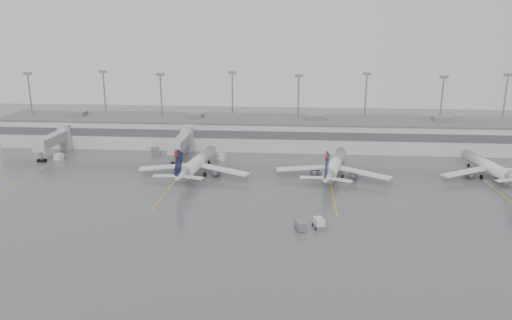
# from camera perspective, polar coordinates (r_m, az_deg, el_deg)

# --- Properties ---
(ground) EXTENTS (260.00, 260.00, 0.00)m
(ground) POSITION_cam_1_polar(r_m,az_deg,el_deg) (89.93, -1.82, -7.07)
(ground) COLOR #4C4C4F
(ground) RESTS_ON ground
(terminal) EXTENTS (152.00, 17.00, 9.45)m
(terminal) POSITION_cam_1_polar(r_m,az_deg,el_deg) (144.11, 0.79, 3.21)
(terminal) COLOR #A4A49F
(terminal) RESTS_ON ground
(light_masts) EXTENTS (142.40, 8.00, 20.60)m
(light_masts) POSITION_cam_1_polar(r_m,az_deg,el_deg) (148.38, 0.96, 6.64)
(light_masts) COLOR gray
(light_masts) RESTS_ON ground
(jet_bridge_left) EXTENTS (4.00, 17.20, 7.00)m
(jet_bridge_left) POSITION_cam_1_polar(r_m,az_deg,el_deg) (147.14, -21.69, 2.26)
(jet_bridge_left) COLOR #929597
(jet_bridge_left) RESTS_ON ground
(jet_bridge_right) EXTENTS (4.00, 17.20, 7.00)m
(jet_bridge_right) POSITION_cam_1_polar(r_m,az_deg,el_deg) (135.31, -8.28, 2.13)
(jet_bridge_right) COLOR #929597
(jet_bridge_right) RESTS_ON ground
(stand_markings) EXTENTS (105.25, 40.00, 0.01)m
(stand_markings) POSITION_cam_1_polar(r_m,az_deg,el_deg) (112.39, -0.43, -2.45)
(stand_markings) COLOR gold
(stand_markings) RESTS_ON ground
(jet_mid_left) EXTENTS (26.30, 29.62, 9.59)m
(jet_mid_left) POSITION_cam_1_polar(r_m,az_deg,el_deg) (116.69, -6.81, -0.37)
(jet_mid_left) COLOR silver
(jet_mid_left) RESTS_ON ground
(jet_mid_right) EXTENTS (25.81, 29.22, 9.55)m
(jet_mid_right) POSITION_cam_1_polar(r_m,az_deg,el_deg) (115.55, 8.92, -0.61)
(jet_mid_right) COLOR silver
(jet_mid_right) RESTS_ON ground
(jet_far_right) EXTENTS (24.34, 27.47, 8.93)m
(jet_far_right) POSITION_cam_1_polar(r_m,az_deg,el_deg) (125.66, 25.14, -0.70)
(jet_far_right) COLOR silver
(jet_far_right) RESTS_ON ground
(baggage_tug) EXTENTS (2.41, 3.10, 1.77)m
(baggage_tug) POSITION_cam_1_polar(r_m,az_deg,el_deg) (87.78, 7.20, -7.28)
(baggage_tug) COLOR silver
(baggage_tug) RESTS_ON ground
(baggage_cart) EXTENTS (2.06, 2.79, 1.60)m
(baggage_cart) POSITION_cam_1_polar(r_m,az_deg,el_deg) (86.52, 5.10, -7.45)
(baggage_cart) COLOR slate
(baggage_cart) RESTS_ON ground
(gse_uld_a) EXTENTS (2.72, 2.30, 1.63)m
(gse_uld_a) POSITION_cam_1_polar(r_m,az_deg,el_deg) (140.10, -21.63, 0.37)
(gse_uld_a) COLOR silver
(gse_uld_a) RESTS_ON ground
(gse_uld_b) EXTENTS (2.87, 2.43, 1.72)m
(gse_uld_b) POSITION_cam_1_polar(r_m,az_deg,el_deg) (130.11, -3.98, 0.37)
(gse_uld_b) COLOR silver
(gse_uld_b) RESTS_ON ground
(gse_uld_c) EXTENTS (2.70, 1.94, 1.80)m
(gse_uld_c) POSITION_cam_1_polar(r_m,az_deg,el_deg) (131.04, 9.52, 0.32)
(gse_uld_c) COLOR silver
(gse_uld_c) RESTS_ON ground
(gse_loader) EXTENTS (3.09, 3.92, 2.14)m
(gse_loader) POSITION_cam_1_polar(r_m,az_deg,el_deg) (136.54, -11.43, 0.90)
(gse_loader) COLOR slate
(gse_loader) RESTS_ON ground
(cone_a) EXTENTS (0.46, 0.46, 0.73)m
(cone_a) POSITION_cam_1_polar(r_m,az_deg,el_deg) (139.14, -21.11, 0.13)
(cone_a) COLOR #E05804
(cone_a) RESTS_ON ground
(cone_b) EXTENTS (0.47, 0.47, 0.75)m
(cone_b) POSITION_cam_1_polar(r_m,az_deg,el_deg) (129.89, -7.87, 0.01)
(cone_b) COLOR #E05804
(cone_b) RESTS_ON ground
(cone_c) EXTENTS (0.40, 0.40, 0.63)m
(cone_c) POSITION_cam_1_polar(r_m,az_deg,el_deg) (120.20, 8.49, -1.29)
(cone_c) COLOR #E05804
(cone_c) RESTS_ON ground
(cone_d) EXTENTS (0.50, 0.50, 0.80)m
(cone_d) POSITION_cam_1_polar(r_m,az_deg,el_deg) (127.37, 26.47, -1.77)
(cone_d) COLOR #E05804
(cone_d) RESTS_ON ground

